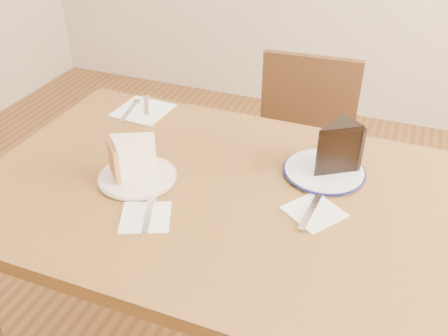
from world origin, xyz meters
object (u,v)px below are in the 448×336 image
(table, at_px, (215,218))
(carrot_cake, at_px, (136,156))
(plate_navy, at_px, (324,171))
(chocolate_cake, at_px, (333,150))
(chair_far, at_px, (298,165))
(plate_cream, at_px, (137,177))

(table, xyz_separation_m, carrot_cake, (-0.21, -0.02, 0.16))
(plate_navy, height_order, chocolate_cake, chocolate_cake)
(chocolate_cake, bearing_deg, table, 70.29)
(table, xyz_separation_m, plate_navy, (0.24, 0.16, 0.10))
(chair_far, xyz_separation_m, plate_navy, (0.16, -0.43, 0.29))
(table, relative_size, carrot_cake, 11.38)
(plate_cream, bearing_deg, table, 10.44)
(plate_navy, distance_m, carrot_cake, 0.49)
(carrot_cake, bearing_deg, table, 50.99)
(chair_far, distance_m, carrot_cake, 0.76)
(plate_cream, height_order, chocolate_cake, chocolate_cake)
(table, distance_m, chair_far, 0.63)
(table, distance_m, chocolate_cake, 0.35)
(table, distance_m, plate_navy, 0.31)
(chair_far, height_order, chocolate_cake, chocolate_cake)
(carrot_cake, bearing_deg, plate_cream, -20.29)
(chair_far, xyz_separation_m, plate_cream, (-0.28, -0.64, 0.29))
(table, distance_m, carrot_cake, 0.26)
(plate_cream, bearing_deg, chocolate_cake, 24.02)
(table, distance_m, plate_cream, 0.23)
(chair_far, bearing_deg, plate_cream, 62.00)
(table, bearing_deg, plate_navy, 34.19)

